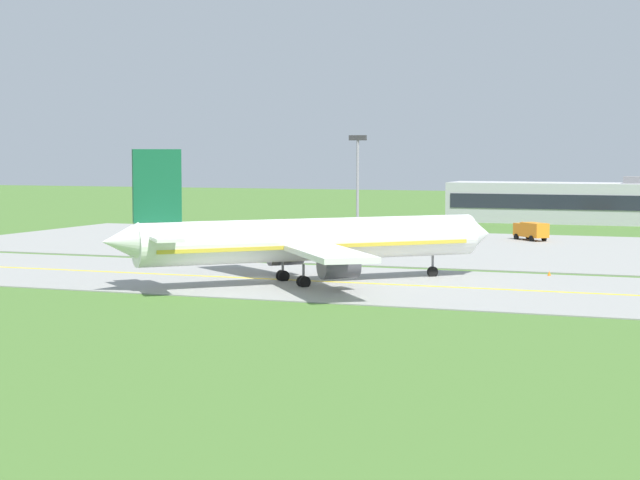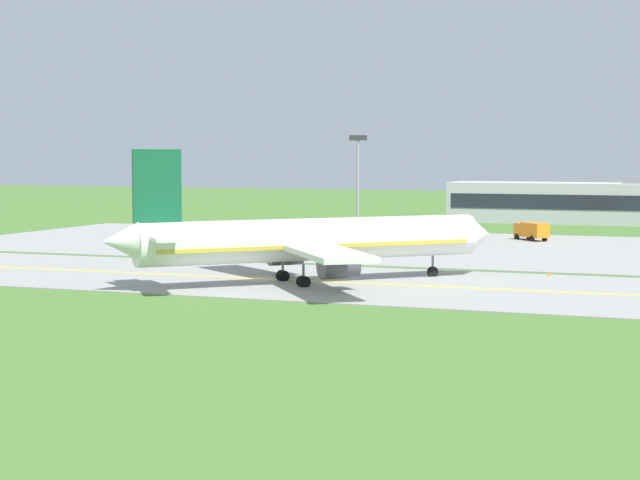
{
  "view_description": "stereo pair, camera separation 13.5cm",
  "coord_description": "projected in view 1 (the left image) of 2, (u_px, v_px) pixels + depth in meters",
  "views": [
    {
      "loc": [
        43.99,
        -98.75,
        12.45
      ],
      "look_at": [
        5.62,
        0.76,
        4.0
      ],
      "focal_mm": 62.5,
      "sensor_mm": 36.0,
      "label": 1
    },
    {
      "loc": [
        44.11,
        -98.7,
        12.45
      ],
      "look_at": [
        5.62,
        0.76,
        4.0
      ],
      "focal_mm": 62.5,
      "sensor_mm": 36.0,
      "label": 2
    }
  ],
  "objects": [
    {
      "name": "ground_plane",
      "position": [
        264.0,
        280.0,
        108.61
      ],
      "size": [
        500.0,
        500.0,
        0.0
      ],
      "primitive_type": "plane",
      "color": "#47702D"
    },
    {
      "name": "taxiway_strip",
      "position": [
        264.0,
        279.0,
        108.6
      ],
      "size": [
        240.0,
        28.0,
        0.1
      ],
      "primitive_type": "cube",
      "color": "gray",
      "rests_on": "ground"
    },
    {
      "name": "apron_pad",
      "position": [
        466.0,
        248.0,
        144.08
      ],
      "size": [
        140.0,
        52.0,
        0.1
      ],
      "primitive_type": "cube",
      "color": "gray",
      "rests_on": "ground"
    },
    {
      "name": "taxiway_centreline",
      "position": [
        264.0,
        279.0,
        108.6
      ],
      "size": [
        220.0,
        0.6,
        0.01
      ],
      "primitive_type": "cube",
      "color": "yellow",
      "rests_on": "taxiway_strip"
    },
    {
      "name": "airplane_lead",
      "position": [
        308.0,
        240.0,
        104.92
      ],
      "size": [
        31.39,
        31.07,
        12.7
      ],
      "color": "white",
      "rests_on": "ground"
    },
    {
      "name": "service_truck_baggage",
      "position": [
        531.0,
        230.0,
        155.79
      ],
      "size": [
        5.66,
        5.73,
        2.6
      ],
      "color": "orange",
      "rests_on": "ground"
    },
    {
      "name": "service_truck_fuel",
      "position": [
        403.0,
        237.0,
        142.92
      ],
      "size": [
        2.97,
        6.22,
        2.65
      ],
      "color": "silver",
      "rests_on": "ground"
    },
    {
      "name": "terminal_building",
      "position": [
        581.0,
        203.0,
        194.47
      ],
      "size": [
        46.06,
        10.88,
        8.27
      ],
      "color": "#B2B2B7",
      "rests_on": "ground"
    },
    {
      "name": "apron_light_mast",
      "position": [
        358.0,
        175.0,
        149.75
      ],
      "size": [
        2.4,
        0.5,
        14.7
      ],
      "color": "gray",
      "rests_on": "ground"
    },
    {
      "name": "traffic_cone_near_edge",
      "position": [
        549.0,
        274.0,
        111.21
      ],
      "size": [
        0.44,
        0.44,
        0.6
      ],
      "primitive_type": "cone",
      "color": "orange",
      "rests_on": "ground"
    }
  ]
}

